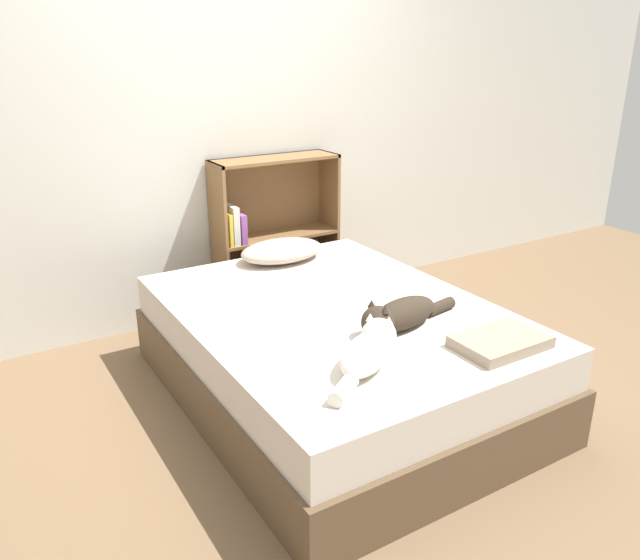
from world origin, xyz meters
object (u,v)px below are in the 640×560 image
at_px(cat_light, 369,350).
at_px(pillow, 282,251).
at_px(cat_dark, 398,315).
at_px(bookshelf, 270,233).
at_px(bed, 335,353).

bearing_deg(cat_light, pillow, 41.83).
xyz_separation_m(cat_dark, bookshelf, (0.15, 1.54, -0.03)).
bearing_deg(bed, pillow, 81.15).
bearing_deg(cat_dark, bookshelf, -105.04).
bearing_deg(bookshelf, cat_light, -104.66).
relative_size(pillow, bookshelf, 0.50).
xyz_separation_m(bed, pillow, (0.12, 0.76, 0.30)).
distance_m(bed, bookshelf, 1.25).
distance_m(bed, pillow, 0.83).
relative_size(pillow, cat_dark, 0.88).
relative_size(bed, pillow, 3.78).
bearing_deg(bed, bookshelf, 77.67).
bearing_deg(cat_dark, pillow, -99.94).
distance_m(pillow, bookshelf, 0.45).
xyz_separation_m(bed, bookshelf, (0.26, 1.19, 0.28)).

